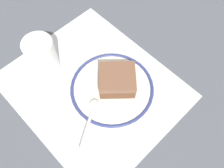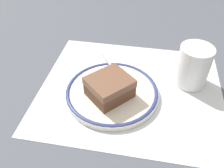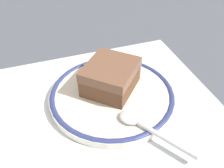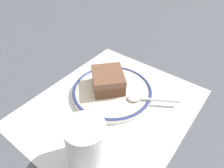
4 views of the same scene
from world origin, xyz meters
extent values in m
plane|color=#4C515B|center=(0.00, 0.00, 0.00)|extent=(2.40, 2.40, 0.00)
cube|color=silver|center=(0.00, 0.00, 0.00)|extent=(0.41, 0.35, 0.00)
cylinder|color=silver|center=(0.04, 0.03, 0.01)|extent=(0.21, 0.21, 0.01)
torus|color=navy|center=(0.04, 0.03, 0.01)|extent=(0.21, 0.21, 0.01)
cube|color=brown|center=(0.04, 0.04, 0.03)|extent=(0.11, 0.11, 0.03)
cube|color=brown|center=(0.04, 0.04, 0.05)|extent=(0.11, 0.12, 0.02)
ellipsoid|color=silver|center=(0.04, -0.04, 0.02)|extent=(0.04, 0.04, 0.01)
cylinder|color=silver|center=(0.08, -0.09, 0.02)|extent=(0.06, 0.08, 0.01)
cylinder|color=white|center=(-0.13, -0.05, 0.05)|extent=(0.07, 0.07, 0.10)
cylinder|color=silver|center=(-0.13, -0.05, 0.03)|extent=(0.06, 0.06, 0.06)
camera|label=1|loc=(0.24, -0.17, 0.55)|focal=39.97mm
camera|label=2|loc=(-0.03, 0.41, 0.38)|focal=38.60mm
camera|label=3|loc=(-0.07, -0.28, 0.30)|focal=41.90mm
camera|label=4|loc=(-0.27, -0.21, 0.37)|focal=33.10mm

